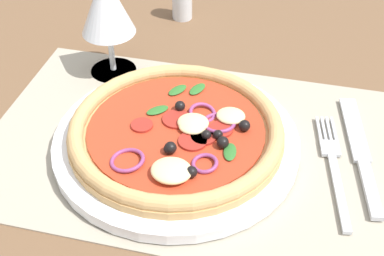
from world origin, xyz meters
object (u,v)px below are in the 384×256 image
pizza (177,131)px  wine_glass (106,7)px  fork (333,162)px  knife (360,151)px  plate (176,142)px

pizza → wine_glass: wine_glass is taller
pizza → fork: size_ratio=1.39×
fork → pizza: bearing=84.0°
knife → wine_glass: size_ratio=1.34×
fork → knife: bearing=-59.0°
wine_glass → plate: bearing=-46.5°
pizza → wine_glass: size_ratio=1.67×
fork → wine_glass: 34.40cm
knife → wine_glass: wine_glass is taller
plate → pizza: (0.13, -0.08, 1.80)cm
pizza → wine_glass: 19.98cm
plate → fork: (18.03, 1.29, -0.49)cm
fork → wine_glass: bearing=58.1°
knife → wine_glass: bearing=64.4°
wine_glass → knife: bearing=-15.7°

